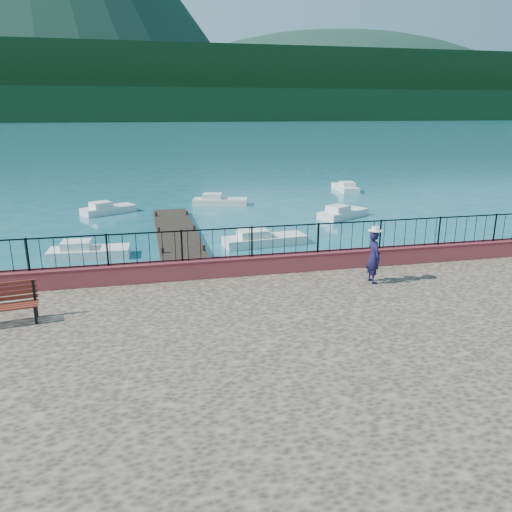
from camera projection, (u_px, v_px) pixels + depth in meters
name	position (u px, v px, depth m)	size (l,w,h in m)	color
ground	(294.00, 360.00, 12.96)	(2000.00, 2000.00, 0.00)	#19596B
parapet	(261.00, 265.00, 16.00)	(28.00, 0.46, 0.58)	#A23A3B
railing	(261.00, 242.00, 15.79)	(27.00, 0.05, 0.95)	black
dock	(180.00, 244.00, 23.72)	(2.00, 16.00, 0.30)	#2D231C
far_forest	(143.00, 105.00, 291.05)	(900.00, 60.00, 18.00)	black
foothills	(141.00, 86.00, 343.51)	(900.00, 120.00, 44.00)	black
companion_hill	(333.00, 116.00, 583.89)	(448.00, 384.00, 180.00)	#142D23
park_bench	(0.00, 313.00, 12.18)	(1.84, 0.82, 0.99)	black
person	(374.00, 257.00, 15.01)	(0.59, 0.39, 1.62)	black
hat	(376.00, 229.00, 14.77)	(0.44, 0.44, 0.12)	white
boat_0	(89.00, 249.00, 21.91)	(3.44, 1.30, 0.80)	silver
boat_1	(265.00, 237.00, 24.00)	(3.98, 1.30, 0.80)	silver
boat_2	(343.00, 211.00, 30.19)	(3.36, 1.30, 0.80)	silver
boat_3	(108.00, 207.00, 31.36)	(3.28, 1.30, 0.80)	silver
boat_4	(220.00, 199.00, 34.14)	(3.67, 1.30, 0.80)	silver
boat_5	(345.00, 186.00, 40.15)	(3.55, 1.30, 0.80)	silver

